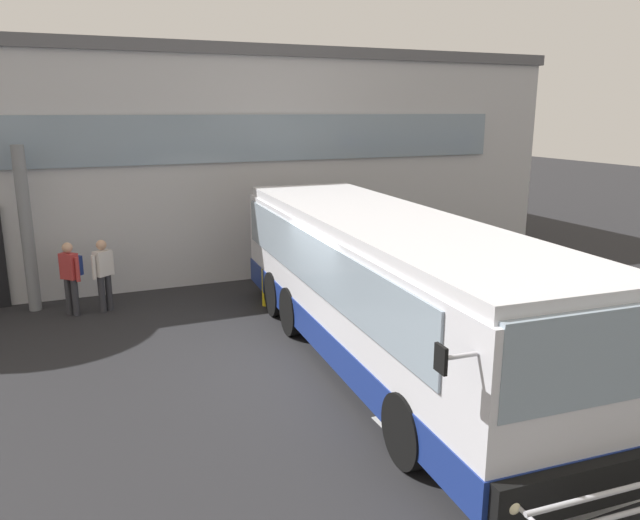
{
  "coord_description": "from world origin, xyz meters",
  "views": [
    {
      "loc": [
        -4.2,
        -9.62,
        4.51
      ],
      "look_at": [
        0.61,
        1.64,
        1.5
      ],
      "focal_mm": 34.31,
      "sensor_mm": 36.0,
      "label": 1
    }
  ],
  "objects_px": {
    "entry_support_column": "(27,230)",
    "passenger_by_doorway": "(104,272)",
    "passenger_near_column": "(71,273)",
    "bus_main_foreground": "(385,292)",
    "safety_bollard_yellow": "(266,287)"
  },
  "relations": [
    {
      "from": "bus_main_foreground",
      "to": "passenger_near_column",
      "type": "bearing_deg",
      "value": 135.53
    },
    {
      "from": "bus_main_foreground",
      "to": "passenger_by_doorway",
      "type": "relative_size",
      "value": 6.4
    },
    {
      "from": "passenger_near_column",
      "to": "passenger_by_doorway",
      "type": "height_order",
      "value": "same"
    },
    {
      "from": "safety_bollard_yellow",
      "to": "passenger_near_column",
      "type": "bearing_deg",
      "value": 165.54
    },
    {
      "from": "passenger_near_column",
      "to": "passenger_by_doorway",
      "type": "relative_size",
      "value": 1.0
    },
    {
      "from": "bus_main_foreground",
      "to": "passenger_near_column",
      "type": "xyz_separation_m",
      "value": [
        -5.16,
        5.07,
        -0.37
      ]
    },
    {
      "from": "passenger_near_column",
      "to": "safety_bollard_yellow",
      "type": "bearing_deg",
      "value": -14.46
    },
    {
      "from": "passenger_near_column",
      "to": "entry_support_column",
      "type": "bearing_deg",
      "value": 138.95
    },
    {
      "from": "entry_support_column",
      "to": "passenger_near_column",
      "type": "bearing_deg",
      "value": -41.05
    },
    {
      "from": "bus_main_foreground",
      "to": "safety_bollard_yellow",
      "type": "bearing_deg",
      "value": 103.59
    },
    {
      "from": "bus_main_foreground",
      "to": "passenger_near_column",
      "type": "distance_m",
      "value": 7.24
    },
    {
      "from": "bus_main_foreground",
      "to": "passenger_by_doorway",
      "type": "distance_m",
      "value": 6.76
    },
    {
      "from": "bus_main_foreground",
      "to": "passenger_near_column",
      "type": "height_order",
      "value": "bus_main_foreground"
    },
    {
      "from": "entry_support_column",
      "to": "safety_bollard_yellow",
      "type": "relative_size",
      "value": 4.2
    },
    {
      "from": "entry_support_column",
      "to": "passenger_by_doorway",
      "type": "distance_m",
      "value": 1.94
    }
  ]
}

